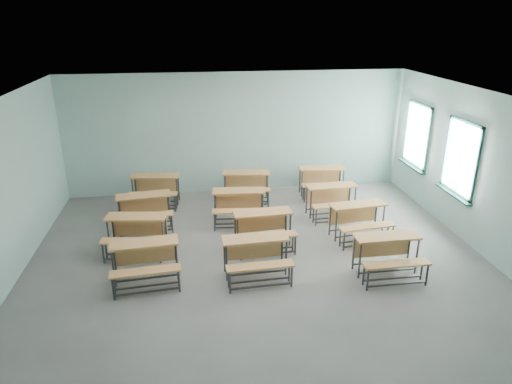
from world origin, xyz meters
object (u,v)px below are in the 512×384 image
desk_unit_r1c0 (136,229)px  desk_unit_r1c1 (264,225)px  desk_unit_r0c0 (145,257)px  desk_unit_r2c2 (333,196)px  desk_unit_r3c0 (155,186)px  desk_unit_r2c0 (144,206)px  desk_unit_r0c2 (388,250)px  desk_unit_r3c1 (246,182)px  desk_unit_r2c1 (239,202)px  desk_unit_r1c2 (359,216)px  desk_unit_r3c2 (322,177)px  desk_unit_r0c1 (256,252)px

desk_unit_r1c0 → desk_unit_r1c1: bearing=4.3°
desk_unit_r0c0 → desk_unit_r2c2: 4.80m
desk_unit_r1c1 → desk_unit_r3c0: bearing=128.9°
desk_unit_r2c0 → desk_unit_r2c2: size_ratio=1.04×
desk_unit_r0c2 → desk_unit_r3c1: bearing=117.7°
desk_unit_r3c0 → desk_unit_r0c0: bearing=-82.8°
desk_unit_r1c1 → desk_unit_r2c1: size_ratio=0.98×
desk_unit_r1c2 → desk_unit_r0c2: bearing=-96.7°
desk_unit_r0c0 → desk_unit_r3c2: (4.31, 3.68, 0.00)m
desk_unit_r0c2 → desk_unit_r2c1: (-2.48, 2.70, 0.00)m
desk_unit_r0c0 → desk_unit_r0c2: 4.43m
desk_unit_r2c2 → desk_unit_r1c1: bearing=-148.3°
desk_unit_r0c0 → desk_unit_r1c2: same height
desk_unit_r0c1 → desk_unit_r3c0: same height
desk_unit_r3c0 → desk_unit_r3c2: same height
desk_unit_r0c1 → desk_unit_r1c1: size_ratio=1.00×
desk_unit_r0c0 → desk_unit_r3c1: bearing=53.1°
desk_unit_r0c1 → desk_unit_r2c0: (-2.20, 2.45, 0.00)m
desk_unit_r2c0 → desk_unit_r2c1: (2.14, -0.03, 0.00)m
desk_unit_r2c2 → desk_unit_r3c2: size_ratio=1.00×
desk_unit_r1c1 → desk_unit_r3c1: same height
desk_unit_r3c2 → desk_unit_r3c0: bearing=-176.4°
desk_unit_r1c0 → desk_unit_r3c0: same height
desk_unit_r0c0 → desk_unit_r0c2: bearing=-9.7°
desk_unit_r0c0 → desk_unit_r1c2: (4.41, 1.15, 0.00)m
desk_unit_r1c1 → desk_unit_r3c1: bearing=88.0°
desk_unit_r0c1 → desk_unit_r1c0: same height
desk_unit_r1c0 → desk_unit_r3c2: size_ratio=1.04×
desk_unit_r2c0 → desk_unit_r0c2: bearing=-38.3°
desk_unit_r0c2 → desk_unit_r2c1: size_ratio=0.95×
desk_unit_r2c2 → desk_unit_r3c1: same height
desk_unit_r2c2 → desk_unit_r3c2: bearing=81.1°
desk_unit_r0c2 → desk_unit_r1c0: same height
desk_unit_r0c2 → desk_unit_r3c0: bearing=137.3°
desk_unit_r1c1 → desk_unit_r2c1: (-0.38, 1.30, 0.00)m
desk_unit_r3c2 → desk_unit_r1c0: bearing=-148.1°
desk_unit_r0c2 → desk_unit_r3c1: (-2.15, 3.98, 0.00)m
desk_unit_r0c0 → desk_unit_r1c0: (-0.28, 1.18, 0.00)m
desk_unit_r1c2 → desk_unit_r2c0: same height
desk_unit_r1c1 → desk_unit_r2c0: bearing=149.2°
desk_unit_r3c2 → desk_unit_r2c2: bearing=-92.2°
desk_unit_r1c1 → desk_unit_r2c2: 2.29m
desk_unit_r1c0 → desk_unit_r1c2: 4.69m
desk_unit_r1c0 → desk_unit_r2c1: bearing=35.0°
desk_unit_r1c2 → desk_unit_r3c0: (-4.47, 2.51, 0.00)m
desk_unit_r0c1 → desk_unit_r1c0: (-2.28, 1.28, 0.00)m
desk_unit_r2c2 → desk_unit_r3c0: (-4.24, 1.31, 0.00)m
desk_unit_r1c2 → desk_unit_r2c0: size_ratio=0.99×
desk_unit_r1c2 → desk_unit_r3c0: size_ratio=1.00×
desk_unit_r0c0 → desk_unit_r1c1: bearing=19.2°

